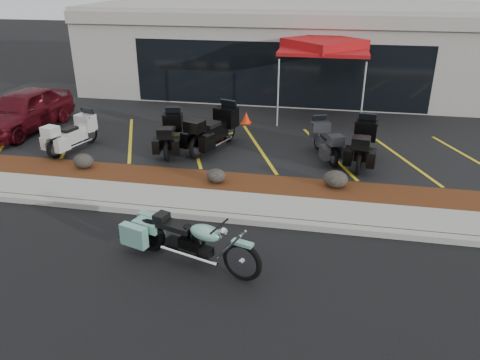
% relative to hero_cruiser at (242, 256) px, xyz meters
% --- Properties ---
extents(ground, '(90.00, 90.00, 0.00)m').
position_rel_hero_cruiser_xyz_m(ground, '(-0.77, 1.29, -0.54)').
color(ground, black).
rests_on(ground, ground).
extents(curb, '(24.00, 0.25, 0.15)m').
position_rel_hero_cruiser_xyz_m(curb, '(-0.77, 2.19, -0.47)').
color(curb, gray).
rests_on(curb, ground).
extents(sidewalk, '(24.00, 1.20, 0.15)m').
position_rel_hero_cruiser_xyz_m(sidewalk, '(-0.77, 2.89, -0.47)').
color(sidewalk, gray).
rests_on(sidewalk, ground).
extents(mulch_bed, '(24.00, 1.20, 0.16)m').
position_rel_hero_cruiser_xyz_m(mulch_bed, '(-0.77, 4.09, -0.46)').
color(mulch_bed, '#381C0C').
rests_on(mulch_bed, ground).
extents(upper_lot, '(26.00, 9.60, 0.15)m').
position_rel_hero_cruiser_xyz_m(upper_lot, '(-0.77, 9.49, -0.47)').
color(upper_lot, black).
rests_on(upper_lot, ground).
extents(dealership_building, '(18.00, 8.16, 4.00)m').
position_rel_hero_cruiser_xyz_m(dealership_building, '(-0.77, 15.76, 1.47)').
color(dealership_building, gray).
rests_on(dealership_building, ground).
extents(boulder_left, '(0.59, 0.49, 0.42)m').
position_rel_hero_cruiser_xyz_m(boulder_left, '(-5.46, 4.22, -0.17)').
color(boulder_left, black).
rests_on(boulder_left, mulch_bed).
extents(boulder_mid, '(0.53, 0.44, 0.37)m').
position_rel_hero_cruiser_xyz_m(boulder_mid, '(-1.46, 3.95, -0.19)').
color(boulder_mid, black).
rests_on(boulder_mid, mulch_bed).
extents(boulder_right, '(0.64, 0.53, 0.45)m').
position_rel_hero_cruiser_xyz_m(boulder_right, '(1.69, 4.25, -0.15)').
color(boulder_right, black).
rests_on(boulder_right, mulch_bed).
extents(hero_cruiser, '(3.16, 1.67, 1.08)m').
position_rel_hero_cruiser_xyz_m(hero_cruiser, '(0.00, 0.00, 0.00)').
color(hero_cruiser, '#6FAD9B').
rests_on(hero_cruiser, ground).
extents(touring_white, '(1.31, 2.21, 1.21)m').
position_rel_hero_cruiser_xyz_m(touring_white, '(-6.27, 6.23, 0.21)').
color(touring_white, silver).
rests_on(touring_white, upper_lot).
extents(touring_black_front, '(1.18, 2.26, 1.25)m').
position_rel_hero_cruiser_xyz_m(touring_black_front, '(-3.54, 6.73, 0.23)').
color(touring_black_front, black).
rests_on(touring_black_front, upper_lot).
extents(touring_black_mid, '(1.72, 2.64, 1.43)m').
position_rel_hero_cruiser_xyz_m(touring_black_mid, '(-1.83, 7.25, 0.33)').
color(touring_black_mid, black).
rests_on(touring_black_mid, upper_lot).
extents(touring_grey, '(1.39, 2.11, 1.15)m').
position_rel_hero_cruiser_xyz_m(touring_grey, '(1.12, 7.03, 0.18)').
color(touring_grey, '#2F2F34').
rests_on(touring_grey, upper_lot).
extents(touring_black_rear, '(1.17, 2.38, 1.33)m').
position_rel_hero_cruiser_xyz_m(touring_black_rear, '(2.54, 6.87, 0.27)').
color(touring_black_rear, black).
rests_on(touring_black_rear, upper_lot).
extents(parked_car, '(1.97, 4.36, 1.45)m').
position_rel_hero_cruiser_xyz_m(parked_car, '(-9.20, 7.07, 0.34)').
color(parked_car, '#480A11').
rests_on(parked_car, upper_lot).
extents(traffic_cone, '(0.44, 0.44, 0.43)m').
position_rel_hero_cruiser_xyz_m(traffic_cone, '(-1.62, 9.41, -0.18)').
color(traffic_cone, red).
rests_on(traffic_cone, upper_lot).
extents(popup_canopy, '(3.86, 3.86, 2.95)m').
position_rel_hero_cruiser_xyz_m(popup_canopy, '(1.03, 10.75, 2.29)').
color(popup_canopy, silver).
rests_on(popup_canopy, upper_lot).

